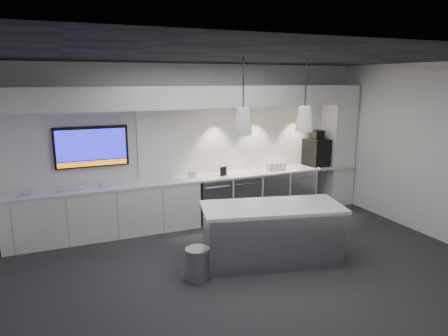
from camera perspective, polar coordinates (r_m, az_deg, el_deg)
name	(u,v)px	position (r m, az deg, el deg)	size (l,w,h in m)	color
floor	(250,270)	(6.02, 3.71, -14.28)	(7.00, 7.00, 0.00)	#29292B
ceiling	(253,57)	(5.38, 4.18, 15.59)	(7.00, 7.00, 0.00)	black
wall_back	(194,143)	(7.78, -4.32, 3.56)	(7.00, 7.00, 0.00)	white
wall_front	(389,232)	(3.54, 22.47, -8.46)	(7.00, 7.00, 0.00)	white
wall_right	(435,152)	(7.71, 27.93, 2.03)	(7.00, 7.00, 0.00)	white
back_counter	(200,178)	(7.60, -3.46, -1.42)	(6.80, 0.65, 0.04)	white
left_base_cabinets	(106,212)	(7.37, -16.45, -6.03)	(3.30, 0.63, 0.86)	white
fridge_unit_a	(212,199)	(7.81, -1.68, -4.49)	(0.60, 0.61, 0.85)	#93959B
fridge_unit_b	(242,196)	(8.04, 2.52, -3.98)	(0.60, 0.61, 0.85)	#93959B
fridge_unit_c	(269,192)	(8.32, 6.46, -3.48)	(0.60, 0.61, 0.85)	#93959B
fridge_unit_d	(295,189)	(8.63, 10.13, -3.01)	(0.60, 0.61, 0.85)	#93959B
backsplash	(250,137)	(8.21, 3.72, 4.39)	(4.60, 0.03, 1.30)	white
soffit	(198,97)	(7.41, -3.69, 10.11)	(6.90, 0.60, 0.40)	white
column	(337,145)	(9.08, 15.91, 3.13)	(0.55, 0.55, 2.60)	white
wall_tv	(92,147)	(7.35, -18.40, 2.89)	(1.25, 0.07, 0.72)	black
island	(272,233)	(6.13, 6.82, -9.25)	(2.23, 1.34, 0.88)	#93959B
bin	(197,264)	(5.64, -3.82, -13.58)	(0.33, 0.33, 0.47)	#93959B
coffee_machine	(316,151)	(8.77, 13.05, 2.37)	(0.47, 0.63, 0.76)	black
sign_black	(223,171)	(7.64, -0.09, -0.47)	(0.14, 0.02, 0.18)	black
sign_white	(192,175)	(7.45, -4.58, -1.01)	(0.18, 0.02, 0.14)	white
cup_cluster	(276,166)	(8.18, 7.46, 0.22)	(0.40, 0.19, 0.16)	silver
tray_a	(26,193)	(7.21, -26.39, -3.25)	(0.16, 0.16, 0.03)	#BABABA
tray_b	(62,190)	(7.14, -22.10, -2.99)	(0.16, 0.16, 0.03)	#BABABA
tray_c	(76,189)	(7.17, -20.36, -2.79)	(0.16, 0.16, 0.03)	#BABABA
tray_d	(104,186)	(7.21, -16.76, -2.44)	(0.16, 0.16, 0.03)	#BABABA
pendant_left	(243,121)	(5.49, 2.74, 6.70)	(0.26, 0.26, 1.07)	white
pendant_right	(304,118)	(5.98, 11.42, 6.95)	(0.26, 0.26, 1.07)	white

